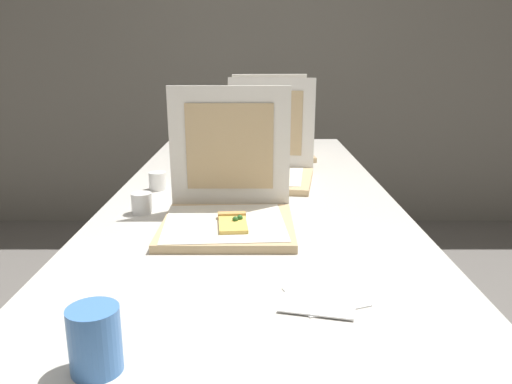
# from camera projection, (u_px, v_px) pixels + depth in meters

# --- Properties ---
(wall_back) EXTENTS (10.00, 0.10, 2.60)m
(wall_back) POSITION_uv_depth(u_px,v_px,m) (252.00, 40.00, 3.54)
(wall_back) COLOR gray
(wall_back) RESTS_ON ground
(table) EXTENTS (0.93, 2.35, 0.75)m
(table) POSITION_uv_depth(u_px,v_px,m) (250.00, 208.00, 1.74)
(table) COLOR beige
(table) RESTS_ON ground
(pizza_box_front) EXTENTS (0.36, 0.36, 0.38)m
(pizza_box_front) POSITION_uv_depth(u_px,v_px,m) (226.00, 207.00, 1.41)
(pizza_box_front) COLOR tan
(pizza_box_front) RESTS_ON table
(pizza_box_middle) EXTENTS (0.41, 0.47, 0.37)m
(pizza_box_middle) POSITION_uv_depth(u_px,v_px,m) (263.00, 165.00, 1.93)
(pizza_box_middle) COLOR tan
(pizza_box_middle) RESTS_ON table
(pizza_box_back) EXTENTS (0.39, 0.39, 0.37)m
(pizza_box_back) POSITION_uv_depth(u_px,v_px,m) (269.00, 144.00, 2.41)
(pizza_box_back) COLOR tan
(pizza_box_back) RESTS_ON table
(cup_white_mid) EXTENTS (0.06, 0.06, 0.06)m
(cup_white_mid) POSITION_uv_depth(u_px,v_px,m) (155.00, 181.00, 1.79)
(cup_white_mid) COLOR white
(cup_white_mid) RESTS_ON table
(cup_white_far) EXTENTS (0.06, 0.06, 0.06)m
(cup_white_far) POSITION_uv_depth(u_px,v_px,m) (209.00, 162.00, 2.10)
(cup_white_far) COLOR white
(cup_white_far) RESTS_ON table
(cup_white_near_center) EXTENTS (0.06, 0.06, 0.06)m
(cup_white_near_center) POSITION_uv_depth(u_px,v_px,m) (139.00, 203.00, 1.52)
(cup_white_near_center) COLOR white
(cup_white_near_center) RESTS_ON table
(cup_printed_front) EXTENTS (0.08, 0.08, 0.10)m
(cup_printed_front) POSITION_uv_depth(u_px,v_px,m) (93.00, 340.00, 0.76)
(cup_printed_front) COLOR #477FCC
(cup_printed_front) RESTS_ON table
(napkin_pile) EXTENTS (0.18, 0.18, 0.01)m
(napkin_pile) POSITION_uv_depth(u_px,v_px,m) (320.00, 297.00, 1.00)
(napkin_pile) COLOR white
(napkin_pile) RESTS_ON table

